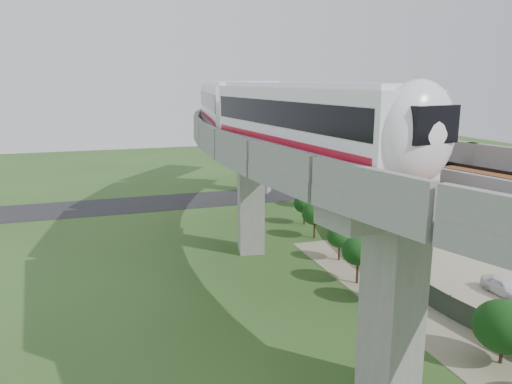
# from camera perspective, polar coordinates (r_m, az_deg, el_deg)

# --- Properties ---
(ground) EXTENTS (160.00, 160.00, 0.00)m
(ground) POSITION_cam_1_polar(r_m,az_deg,el_deg) (33.23, 3.41, -12.58)
(ground) COLOR #335020
(ground) RESTS_ON ground
(dirt_lot) EXTENTS (18.00, 26.00, 0.04)m
(dirt_lot) POSITION_cam_1_polar(r_m,az_deg,el_deg) (38.78, 24.53, -9.93)
(dirt_lot) COLOR gray
(dirt_lot) RESTS_ON ground
(asphalt_road) EXTENTS (60.00, 8.00, 0.03)m
(asphalt_road) POSITION_cam_1_polar(r_m,az_deg,el_deg) (60.66, -6.98, -0.93)
(asphalt_road) COLOR #232326
(asphalt_road) RESTS_ON ground
(viaduct) EXTENTS (19.58, 73.98, 11.40)m
(viaduct) POSITION_cam_1_polar(r_m,az_deg,el_deg) (32.10, 10.03, 3.31)
(viaduct) COLOR #99968E
(viaduct) RESTS_ON ground
(metro_train) EXTENTS (20.06, 59.21, 3.64)m
(metro_train) POSITION_cam_1_polar(r_m,az_deg,el_deg) (45.36, -0.76, 10.32)
(metro_train) COLOR white
(metro_train) RESTS_ON ground
(fence) EXTENTS (3.87, 38.73, 1.50)m
(fence) POSITION_cam_1_polar(r_m,az_deg,el_deg) (37.36, 17.67, -9.00)
(fence) COLOR #2D382D
(fence) RESTS_ON ground
(tree_0) EXTENTS (2.45, 2.45, 3.08)m
(tree_0) POSITION_cam_1_polar(r_m,az_deg,el_deg) (57.02, 6.45, 0.29)
(tree_0) COLOR #382314
(tree_0) RESTS_ON ground
(tree_1) EXTENTS (2.21, 2.21, 3.08)m
(tree_1) POSITION_cam_1_polar(r_m,az_deg,el_deg) (49.95, 5.57, -1.34)
(tree_1) COLOR #382314
(tree_1) RESTS_ON ground
(tree_2) EXTENTS (2.38, 2.38, 3.30)m
(tree_2) POSITION_cam_1_polar(r_m,az_deg,el_deg) (45.69, 6.73, -2.50)
(tree_2) COLOR #382314
(tree_2) RESTS_ON ground
(tree_3) EXTENTS (2.04, 2.04, 2.84)m
(tree_3) POSITION_cam_1_polar(r_m,az_deg,el_deg) (40.39, 9.55, -5.09)
(tree_3) COLOR #382314
(tree_3) RESTS_ON ground
(tree_4) EXTENTS (2.38, 2.38, 3.46)m
(tree_4) POSITION_cam_1_polar(r_m,az_deg,el_deg) (36.00, 11.62, -6.61)
(tree_4) COLOR #382314
(tree_4) RESTS_ON ground
(tree_5) EXTENTS (2.26, 2.26, 3.05)m
(tree_5) POSITION_cam_1_polar(r_m,az_deg,el_deg) (33.38, 14.10, -8.94)
(tree_5) COLOR #382314
(tree_5) RESTS_ON ground
(tree_6) EXTENTS (3.11, 3.11, 3.40)m
(tree_6) POSITION_cam_1_polar(r_m,az_deg,el_deg) (28.78, 26.53, -13.58)
(tree_6) COLOR #382314
(tree_6) RESTS_ON ground
(car_white) EXTENTS (1.36, 3.35, 1.14)m
(car_white) POSITION_cam_1_polar(r_m,az_deg,el_deg) (37.92, 26.50, -9.68)
(car_white) COLOR white
(car_white) RESTS_ON dirt_lot
(car_dark) EXTENTS (4.28, 2.34, 1.18)m
(car_dark) POSITION_cam_1_polar(r_m,az_deg,el_deg) (43.91, 16.79, -5.85)
(car_dark) COLOR black
(car_dark) RESTS_ON dirt_lot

